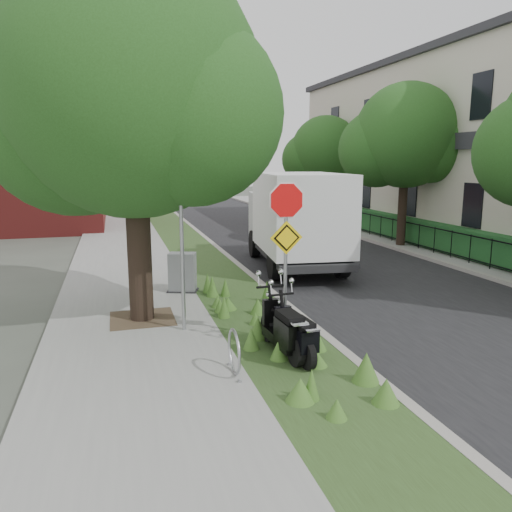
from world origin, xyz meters
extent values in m
plane|color=#4C5147|center=(0.00, 0.00, 0.00)|extent=(120.00, 120.00, 0.00)
cube|color=gray|center=(-4.25, 10.00, 0.06)|extent=(3.50, 60.00, 0.12)
cube|color=#30481E|center=(-1.50, 10.00, 0.06)|extent=(2.00, 60.00, 0.12)
cube|color=#9E9991|center=(-0.50, 10.00, 0.07)|extent=(0.20, 60.00, 0.13)
cube|color=black|center=(3.00, 10.00, 0.01)|extent=(7.00, 60.00, 0.01)
cube|color=#9E9991|center=(6.50, 10.00, 0.07)|extent=(0.20, 60.00, 0.13)
cube|color=gray|center=(8.20, 10.00, 0.06)|extent=(3.20, 60.00, 0.12)
cylinder|color=black|center=(-4.00, 2.80, 2.36)|extent=(0.52, 0.52, 4.48)
sphere|color=#224D19|center=(-4.00, 2.80, 5.08)|extent=(5.40, 5.40, 5.40)
sphere|color=#224D19|center=(-5.21, 3.61, 4.41)|extent=(4.05, 4.05, 4.05)
sphere|color=#224D19|center=(-2.92, 2.12, 4.54)|extent=(3.78, 3.78, 3.78)
cube|color=#473828|center=(-4.00, 2.80, 0.12)|extent=(1.40, 1.40, 0.01)
cylinder|color=#A5A8AD|center=(-3.20, 1.80, 2.12)|extent=(0.08, 0.08, 4.00)
torus|color=#A5A8AD|center=(-2.70, -0.60, 0.50)|extent=(0.05, 0.77, 0.77)
cube|color=#A5A8AD|center=(-2.70, -0.96, 0.14)|extent=(0.06, 0.06, 0.04)
cube|color=#A5A8AD|center=(-2.70, -0.24, 0.14)|extent=(0.06, 0.06, 0.04)
cylinder|color=#A5A8AD|center=(-1.40, 0.60, 1.62)|extent=(0.07, 0.07, 3.00)
cylinder|color=red|center=(-1.40, 0.57, 2.87)|extent=(0.86, 0.03, 0.86)
cylinder|color=white|center=(-1.40, 0.58, 2.87)|extent=(0.94, 0.02, 0.94)
cube|color=yellow|center=(-1.40, 0.57, 2.17)|extent=(0.64, 0.03, 0.64)
cube|color=black|center=(7.20, 10.00, 1.07)|extent=(0.04, 24.00, 0.04)
cube|color=black|center=(7.20, 10.00, 0.27)|extent=(0.04, 24.00, 0.04)
cylinder|color=black|center=(7.20, 10.00, 0.62)|extent=(0.03, 0.03, 1.00)
cube|color=#194721|center=(7.90, 10.00, 0.67)|extent=(1.00, 24.00, 1.10)
cube|color=beige|center=(11.50, 10.00, 4.00)|extent=(7.00, 26.00, 8.00)
cube|color=#2D2D33|center=(11.50, 10.00, 8.05)|extent=(7.40, 26.40, 0.30)
cube|color=#2D2D33|center=(7.95, 10.00, 4.30)|extent=(0.25, 26.00, 0.60)
cube|color=maroon|center=(-9.50, 22.00, 4.00)|extent=(9.00, 10.00, 8.00)
cube|color=#9E9991|center=(-9.50, 22.00, 8.10)|extent=(9.40, 10.40, 0.40)
cylinder|color=black|center=(7.00, 10.00, 2.14)|extent=(0.36, 0.36, 4.03)
sphere|color=#224D19|center=(7.00, 10.00, 4.58)|extent=(4.20, 4.20, 4.20)
sphere|color=#224D19|center=(6.05, 10.63, 4.06)|extent=(3.15, 3.15, 3.15)
sphere|color=#224D19|center=(7.84, 9.47, 4.16)|extent=(2.94, 2.94, 2.94)
cylinder|color=black|center=(7.00, 18.00, 1.94)|extent=(0.36, 0.36, 3.64)
sphere|color=#224D19|center=(7.00, 18.00, 4.15)|extent=(3.80, 3.80, 3.80)
sphere|color=#224D19|center=(6.14, 18.57, 3.67)|extent=(2.85, 2.85, 2.85)
sphere|color=#224D19|center=(7.76, 17.52, 3.77)|extent=(2.66, 2.66, 2.66)
cylinder|color=black|center=(-1.71, 0.68, 0.39)|extent=(0.16, 0.55, 0.54)
cylinder|color=black|center=(-1.62, -0.60, 0.39)|extent=(0.16, 0.55, 0.54)
cube|color=black|center=(-1.66, -0.01, 0.41)|extent=(0.44, 1.21, 0.19)
cube|color=black|center=(-1.63, -0.38, 0.66)|extent=(0.42, 0.70, 0.41)
cube|color=black|center=(-1.64, -0.32, 0.93)|extent=(0.35, 0.64, 0.12)
cylinder|color=black|center=(-1.57, 0.39, 0.37)|extent=(0.16, 0.50, 0.49)
cylinder|color=black|center=(-1.47, -0.78, 0.37)|extent=(0.16, 0.50, 0.49)
cube|color=black|center=(-1.52, -0.24, 0.39)|extent=(0.42, 1.11, 0.17)
cube|color=black|center=(-1.49, -0.57, 0.61)|extent=(0.39, 0.64, 0.38)
cube|color=black|center=(-1.49, -0.52, 0.86)|extent=(0.33, 0.59, 0.11)
cube|color=#262628|center=(1.36, 7.43, 0.57)|extent=(2.90, 6.14, 0.20)
cube|color=#B7BABC|center=(1.62, 9.71, 1.52)|extent=(2.46, 1.82, 1.79)
cube|color=white|center=(1.29, 6.82, 1.97)|extent=(2.93, 4.50, 2.46)
cube|color=#262628|center=(-2.80, 4.96, 0.14)|extent=(0.91, 0.75, 0.03)
cube|color=slate|center=(-2.80, 4.96, 0.64)|extent=(0.80, 0.64, 1.05)
camera|label=1|loc=(-4.49, -8.17, 3.60)|focal=35.00mm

